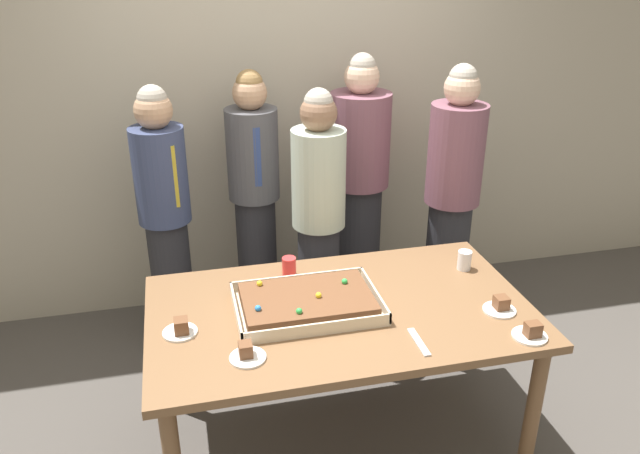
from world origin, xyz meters
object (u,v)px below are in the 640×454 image
Objects in this scene: plated_slice_near_left at (181,329)px; drink_cup_middle at (464,260)px; drink_cup_nearest at (289,267)px; person_left_edge_reaching at (319,221)px; person_far_right_suit at (452,198)px; person_serving_front at (165,215)px; party_table at (340,324)px; person_green_shirt_behind at (359,186)px; plated_slice_far_left at (531,333)px; cake_server_utensil at (419,342)px; person_striped_tie_right at (255,197)px; plated_slice_near_right at (500,306)px; plated_slice_far_right at (247,354)px; sheet_cake at (307,302)px.

plated_slice_near_left is 1.50× the size of drink_cup_middle.
person_left_edge_reaching reaches higher than drink_cup_nearest.
drink_cup_middle is 0.06× the size of person_far_right_suit.
person_serving_front reaches higher than drink_cup_nearest.
drink_cup_nearest reaches higher than party_table.
drink_cup_middle is at bearing 10.25° from plated_slice_near_left.
party_table is 0.76m from drink_cup_middle.
person_green_shirt_behind is 0.53m from person_left_edge_reaching.
plated_slice_far_left reaches higher than cake_server_utensil.
person_green_shirt_behind is (-0.28, 1.62, 0.09)m from plated_slice_far_left.
party_table is 1.30m from person_far_right_suit.
person_green_shirt_behind is at bearing -71.64° from person_far_right_suit.
person_striped_tie_right is (-0.05, 0.87, 0.04)m from drink_cup_nearest.
drink_cup_middle is at bearing 88.26° from plated_slice_near_right.
person_serving_front reaches higher than plated_slice_near_right.
person_left_edge_reaching is at bearing 46.63° from plated_slice_near_left.
plated_slice_near_left is at bearing 165.61° from plated_slice_far_left.
person_left_edge_reaching reaches higher than drink_cup_middle.
person_green_shirt_behind reaches higher than cake_server_utensil.
drink_cup_middle is (0.72, 0.22, 0.13)m from party_table.
person_green_shirt_behind reaches higher than plated_slice_far_right.
drink_cup_nearest is (0.55, 0.40, 0.03)m from plated_slice_near_left.
drink_cup_middle is 0.50× the size of cake_server_utensil.
sheet_cake is 3.29× the size of cake_server_utensil.
person_striped_tie_right is (-0.07, 1.20, 0.06)m from sheet_cake.
person_serving_front reaches higher than drink_cup_middle.
person_left_edge_reaching reaches higher than plated_slice_far_right.
drink_cup_nearest is (-0.87, 0.55, 0.03)m from plated_slice_near_right.
party_table is at bearing 150.50° from plated_slice_far_left.
person_far_right_suit is at bearing 77.62° from plated_slice_near_right.
plated_slice_far_right is at bearing -17.85° from person_serving_front.
drink_cup_middle is at bearing 16.95° from party_table.
plated_slice_far_left is at bearing -88.91° from drink_cup_middle.
plated_slice_far_left is at bearing -40.53° from drink_cup_nearest.
plated_slice_far_left is at bearing 42.66° from person_far_right_suit.
person_far_right_suit is at bearing 29.06° from plated_slice_near_left.
person_left_edge_reaching is (0.31, -0.41, -0.02)m from person_striped_tie_right.
cake_server_utensil is 0.12× the size of person_left_edge_reaching.
plated_slice_near_right is at bearing 18.87° from person_serving_front.
plated_slice_far_left is 1.00× the size of plated_slice_far_right.
plated_slice_near_left is 0.09× the size of person_striped_tie_right.
person_green_shirt_behind is at bearing 65.55° from person_serving_front.
plated_slice_far_left is at bearing 14.72° from person_serving_front.
person_green_shirt_behind reaches higher than party_table.
person_far_right_suit is at bearing 39.53° from plated_slice_far_right.
plated_slice_near_left is 0.09× the size of person_far_right_suit.
cake_server_utensil is (0.25, -0.34, 0.09)m from party_table.
person_striped_tie_right is at bearing 106.79° from cake_server_utensil.
party_table is at bearing -163.05° from drink_cup_middle.
plated_slice_near_right is at bearing 37.26° from person_green_shirt_behind.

